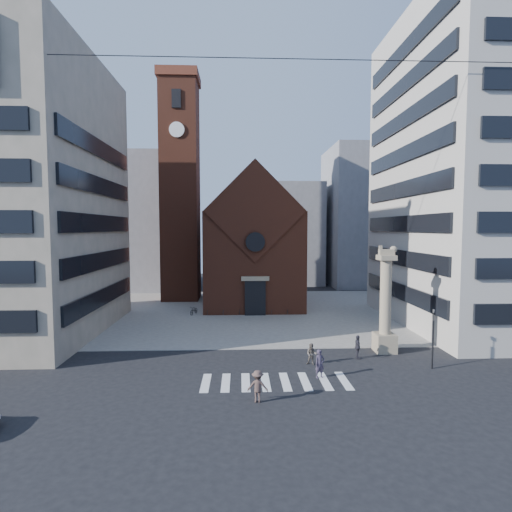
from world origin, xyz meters
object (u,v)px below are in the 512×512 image
(traffic_light, at_px, (433,337))
(pedestrian_2, at_px, (358,347))
(scooter_0, at_px, (194,310))
(pedestrian_0, at_px, (320,364))
(pedestrian_1, at_px, (312,354))
(lion_column, at_px, (385,310))

(traffic_light, height_order, pedestrian_2, traffic_light)
(pedestrian_2, relative_size, scooter_0, 1.02)
(traffic_light, relative_size, pedestrian_2, 2.34)
(pedestrian_0, distance_m, pedestrian_2, 5.28)
(traffic_light, distance_m, pedestrian_1, 8.71)
(scooter_0, bearing_deg, pedestrian_0, -43.28)
(lion_column, relative_size, pedestrian_0, 4.54)
(traffic_light, distance_m, scooter_0, 26.75)
(pedestrian_1, distance_m, pedestrian_2, 3.96)
(traffic_light, relative_size, scooter_0, 2.38)
(lion_column, distance_m, traffic_light, 4.62)
(lion_column, relative_size, pedestrian_1, 5.50)
(pedestrian_0, distance_m, scooter_0, 22.72)
(scooter_0, bearing_deg, lion_column, -21.89)
(pedestrian_0, relative_size, pedestrian_2, 1.04)
(pedestrian_0, height_order, pedestrian_1, pedestrian_0)
(pedestrian_0, bearing_deg, pedestrian_2, 24.59)
(pedestrian_0, height_order, scooter_0, pedestrian_0)
(lion_column, bearing_deg, pedestrian_0, -139.89)
(pedestrian_0, height_order, pedestrian_2, pedestrian_0)
(lion_column, height_order, pedestrian_1, lion_column)
(lion_column, relative_size, pedestrian_2, 4.71)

